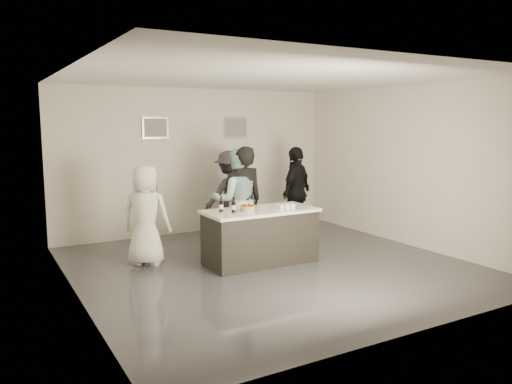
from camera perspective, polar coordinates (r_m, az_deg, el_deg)
floor at (r=8.19m, az=1.75°, el=-8.42°), size 6.00×6.00×0.00m
ceiling at (r=7.88m, az=1.85°, el=12.98°), size 6.00×6.00×0.00m
wall_back at (r=10.56m, az=-6.74°, el=3.53°), size 6.00×0.04×3.00m
wall_front at (r=5.58m, az=18.08°, el=-0.81°), size 6.00×0.04×3.00m
wall_left at (r=6.84m, az=-20.19°, el=0.65°), size 0.04×6.00×3.00m
wall_right at (r=9.79m, az=16.97°, el=2.89°), size 0.04×6.00×3.00m
picture_left at (r=10.18m, az=-11.44°, el=7.21°), size 0.54×0.04×0.44m
picture_right at (r=10.88m, az=-2.34°, el=7.40°), size 0.54×0.04×0.44m
bar_counter at (r=8.25m, az=0.51°, el=-5.07°), size 1.86×0.86×0.90m
cake at (r=7.96m, az=-0.97°, el=-1.97°), size 0.24×0.24×0.08m
beer_bottle_a at (r=7.92m, az=-4.01°, el=-1.36°), size 0.07×0.07×0.26m
beer_bottle_b at (r=7.84m, az=-2.58°, el=-1.43°), size 0.07×0.07×0.26m
tumbler_cluster at (r=8.26m, az=3.39°, el=-1.59°), size 0.30×0.19×0.08m
candles at (r=7.80m, az=-0.18°, el=-2.43°), size 0.24×0.08×0.01m
person_main_black at (r=8.80m, az=-1.45°, el=-0.93°), size 0.72×0.50×1.90m
person_main_blue at (r=8.89m, az=-2.21°, el=-0.99°), size 1.06×0.93×1.85m
person_guest_left at (r=8.29m, az=-12.46°, el=-2.58°), size 0.95×0.91×1.64m
person_guest_right at (r=10.06m, az=4.63°, el=-0.02°), size 1.15×0.93×1.83m
person_guest_back at (r=9.99m, az=-2.93°, el=-0.27°), size 1.20×0.77×1.76m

